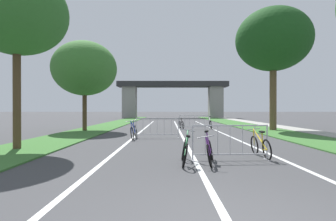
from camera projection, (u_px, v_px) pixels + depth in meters
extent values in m
cube|color=#386B2D|center=(108.00, 125.00, 24.21)|extent=(2.85, 51.71, 0.05)
cube|color=#386B2D|center=(243.00, 125.00, 24.26)|extent=(2.85, 51.71, 0.05)
cube|color=#9E9B93|center=(268.00, 125.00, 24.27)|extent=(1.72, 51.71, 0.08)
cube|color=silver|center=(179.00, 131.00, 18.04)|extent=(0.14, 29.91, 0.01)
cube|color=silver|center=(217.00, 131.00, 18.05)|extent=(0.14, 29.91, 0.01)
cube|color=silver|center=(140.00, 131.00, 18.03)|extent=(0.14, 29.91, 0.01)
cube|color=#2D2D30|center=(171.00, 84.00, 45.79)|extent=(18.86, 3.17, 0.88)
cube|color=gray|center=(128.00, 102.00, 45.77)|extent=(2.30, 2.40, 5.37)
cube|color=gray|center=(214.00, 102.00, 45.83)|extent=(2.30, 2.40, 5.37)
cylinder|color=#4C3823|center=(15.00, 100.00, 9.86)|extent=(0.28, 0.28, 3.73)
ellipsoid|color=#2D6628|center=(15.00, 12.00, 9.85)|extent=(3.71, 3.71, 3.15)
cylinder|color=#4C3823|center=(83.00, 112.00, 18.44)|extent=(0.30, 0.30, 2.69)
ellipsoid|color=#38702D|center=(83.00, 68.00, 18.42)|extent=(4.45, 4.45, 3.78)
cylinder|color=brown|center=(272.00, 99.00, 18.80)|extent=(0.47, 0.47, 4.49)
ellipsoid|color=#194719|center=(272.00, 40.00, 18.78)|extent=(5.22, 5.22, 4.44)
cylinder|color=#ADADB2|center=(192.00, 143.00, 7.77)|extent=(0.04, 0.04, 1.05)
cube|color=#ADADB2|center=(192.00, 160.00, 7.78)|extent=(0.08, 0.44, 0.03)
cylinder|color=#ADADB2|center=(266.00, 142.00, 7.89)|extent=(0.04, 0.04, 1.05)
cube|color=#ADADB2|center=(266.00, 159.00, 7.89)|extent=(0.08, 0.44, 0.03)
cylinder|color=#ADADB2|center=(229.00, 126.00, 7.83)|extent=(2.22, 0.15, 0.04)
cylinder|color=#ADADB2|center=(229.00, 154.00, 7.83)|extent=(2.22, 0.15, 0.04)
cylinder|color=#ADADB2|center=(204.00, 140.00, 7.79)|extent=(0.02, 0.02, 0.87)
cylinder|color=#ADADB2|center=(217.00, 140.00, 7.81)|extent=(0.02, 0.02, 0.87)
cylinder|color=#ADADB2|center=(229.00, 140.00, 7.83)|extent=(0.02, 0.02, 0.87)
cylinder|color=#ADADB2|center=(241.00, 139.00, 7.85)|extent=(0.02, 0.02, 0.87)
cylinder|color=#ADADB2|center=(254.00, 139.00, 7.87)|extent=(0.02, 0.02, 0.87)
cylinder|color=#ADADB2|center=(135.00, 128.00, 13.89)|extent=(0.04, 0.04, 1.05)
cube|color=#ADADB2|center=(135.00, 138.00, 13.89)|extent=(0.08, 0.44, 0.03)
cylinder|color=#ADADB2|center=(177.00, 128.00, 13.99)|extent=(0.04, 0.04, 1.05)
cube|color=#ADADB2|center=(177.00, 138.00, 13.99)|extent=(0.08, 0.44, 0.03)
cylinder|color=#ADADB2|center=(156.00, 118.00, 13.94)|extent=(2.22, 0.13, 0.04)
cylinder|color=#ADADB2|center=(156.00, 135.00, 13.94)|extent=(2.22, 0.13, 0.04)
cylinder|color=#ADADB2|center=(142.00, 126.00, 13.90)|extent=(0.02, 0.02, 0.87)
cylinder|color=#ADADB2|center=(149.00, 126.00, 13.92)|extent=(0.02, 0.02, 0.87)
cylinder|color=#ADADB2|center=(156.00, 126.00, 13.94)|extent=(0.02, 0.02, 0.87)
cylinder|color=#ADADB2|center=(163.00, 126.00, 13.95)|extent=(0.02, 0.02, 0.87)
cylinder|color=#ADADB2|center=(170.00, 126.00, 13.97)|extent=(0.02, 0.02, 0.87)
cylinder|color=#ADADB2|center=(178.00, 122.00, 20.07)|extent=(0.04, 0.04, 1.05)
cube|color=#ADADB2|center=(178.00, 129.00, 20.07)|extent=(0.06, 0.44, 0.03)
cylinder|color=#ADADB2|center=(208.00, 122.00, 20.06)|extent=(0.04, 0.04, 1.05)
cube|color=#ADADB2|center=(208.00, 129.00, 20.06)|extent=(0.06, 0.44, 0.03)
cylinder|color=#ADADB2|center=(193.00, 116.00, 20.06)|extent=(2.22, 0.06, 0.04)
cylinder|color=#ADADB2|center=(193.00, 127.00, 20.07)|extent=(2.22, 0.06, 0.04)
cylinder|color=#ADADB2|center=(183.00, 121.00, 20.07)|extent=(0.02, 0.02, 0.87)
cylinder|color=#ADADB2|center=(188.00, 121.00, 20.06)|extent=(0.02, 0.02, 0.87)
cylinder|color=#ADADB2|center=(193.00, 121.00, 20.06)|extent=(0.02, 0.02, 0.87)
cylinder|color=#ADADB2|center=(198.00, 121.00, 20.06)|extent=(0.02, 0.02, 0.87)
cylinder|color=#ADADB2|center=(203.00, 121.00, 20.06)|extent=(0.02, 0.02, 0.87)
torus|color=black|center=(210.00, 150.00, 7.79)|extent=(0.28, 0.63, 0.61)
torus|color=black|center=(208.00, 156.00, 6.86)|extent=(0.28, 0.63, 0.61)
cylinder|color=#662884|center=(207.00, 144.00, 7.36)|extent=(0.31, 0.90, 0.52)
cylinder|color=#662884|center=(207.00, 142.00, 7.53)|extent=(0.15, 0.14, 0.63)
cylinder|color=#662884|center=(209.00, 152.00, 7.64)|extent=(0.08, 0.31, 0.07)
cylinder|color=#662884|center=(206.00, 146.00, 6.89)|extent=(0.13, 0.11, 0.49)
cube|color=black|center=(205.00, 131.00, 7.58)|extent=(0.15, 0.26, 0.07)
cylinder|color=#99999E|center=(205.00, 137.00, 6.92)|extent=(0.44, 0.12, 0.11)
torus|color=black|center=(210.00, 125.00, 20.08)|extent=(0.18, 0.69, 0.68)
torus|color=black|center=(209.00, 124.00, 21.13)|extent=(0.18, 0.69, 0.68)
cylinder|color=silver|center=(209.00, 120.00, 20.58)|extent=(0.05, 1.03, 0.64)
cylinder|color=silver|center=(209.00, 121.00, 20.38)|extent=(0.15, 0.12, 0.67)
cylinder|color=silver|center=(210.00, 125.00, 20.25)|extent=(0.06, 0.34, 0.08)
cylinder|color=silver|center=(208.00, 120.00, 21.11)|extent=(0.13, 0.09, 0.61)
cube|color=black|center=(209.00, 116.00, 20.35)|extent=(0.12, 0.25, 0.06)
cylinder|color=#99999E|center=(208.00, 116.00, 21.09)|extent=(0.56, 0.07, 0.10)
torus|color=black|center=(266.00, 150.00, 7.83)|extent=(0.13, 0.63, 0.63)
torus|color=black|center=(253.00, 145.00, 8.84)|extent=(0.13, 0.63, 0.63)
cylinder|color=gold|center=(259.00, 139.00, 8.31)|extent=(0.14, 0.98, 0.58)
cylinder|color=gold|center=(261.00, 141.00, 8.12)|extent=(0.10, 0.12, 0.56)
cylinder|color=gold|center=(264.00, 150.00, 7.99)|extent=(0.04, 0.33, 0.07)
cylinder|color=gold|center=(253.00, 137.00, 8.81)|extent=(0.10, 0.10, 0.54)
cube|color=black|center=(261.00, 132.00, 8.08)|extent=(0.11, 0.24, 0.06)
cylinder|color=#99999E|center=(252.00, 129.00, 8.78)|extent=(0.43, 0.05, 0.07)
torus|color=black|center=(184.00, 156.00, 6.81)|extent=(0.19, 0.65, 0.64)
torus|color=black|center=(183.00, 149.00, 7.87)|extent=(0.19, 0.65, 0.64)
cylinder|color=#1E7238|center=(185.00, 142.00, 7.31)|extent=(0.19, 1.03, 0.60)
cylinder|color=#1E7238|center=(185.00, 146.00, 7.11)|extent=(0.15, 0.13, 0.53)
cylinder|color=#1E7238|center=(184.00, 155.00, 6.98)|extent=(0.03, 0.34, 0.07)
cylinder|color=#1E7238|center=(185.00, 140.00, 7.84)|extent=(0.15, 0.10, 0.58)
cube|color=black|center=(187.00, 136.00, 7.07)|extent=(0.12, 0.24, 0.07)
cylinder|color=#99999E|center=(187.00, 130.00, 7.81)|extent=(0.43, 0.04, 0.11)
torus|color=black|center=(182.00, 125.00, 19.97)|extent=(0.21, 0.62, 0.62)
torus|color=black|center=(179.00, 124.00, 21.00)|extent=(0.21, 0.62, 0.62)
cylinder|color=black|center=(180.00, 122.00, 20.45)|extent=(0.26, 1.01, 0.54)
cylinder|color=black|center=(181.00, 122.00, 20.26)|extent=(0.08, 0.13, 0.53)
cylinder|color=black|center=(181.00, 125.00, 20.13)|extent=(0.08, 0.34, 0.07)
cylinder|color=black|center=(179.00, 121.00, 20.97)|extent=(0.08, 0.10, 0.51)
cube|color=black|center=(180.00, 119.00, 20.21)|extent=(0.14, 0.25, 0.06)
cylinder|color=#99999E|center=(178.00, 118.00, 20.94)|extent=(0.50, 0.11, 0.07)
torus|color=black|center=(135.00, 132.00, 13.95)|extent=(0.16, 0.67, 0.66)
torus|color=black|center=(131.00, 133.00, 12.94)|extent=(0.16, 0.67, 0.66)
cylinder|color=#1E389E|center=(132.00, 127.00, 13.47)|extent=(0.17, 0.98, 0.63)
cylinder|color=#1E389E|center=(133.00, 127.00, 13.66)|extent=(0.14, 0.12, 0.63)
cylinder|color=#1E389E|center=(134.00, 132.00, 13.79)|extent=(0.04, 0.33, 0.08)
cylinder|color=#1E389E|center=(130.00, 127.00, 12.97)|extent=(0.13, 0.10, 0.61)
cube|color=black|center=(132.00, 121.00, 13.70)|extent=(0.12, 0.24, 0.06)
cylinder|color=#99999E|center=(130.00, 121.00, 12.99)|extent=(0.52, 0.05, 0.10)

